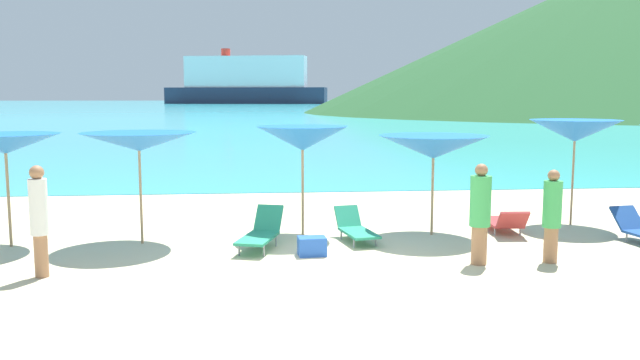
{
  "coord_description": "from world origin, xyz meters",
  "views": [
    {
      "loc": [
        -0.89,
        -10.65,
        2.87
      ],
      "look_at": [
        0.34,
        2.27,
        1.2
      ],
      "focal_mm": 36.56,
      "sensor_mm": 36.0,
      "label": 1
    }
  ],
  "objects_px": {
    "umbrella_6": "(575,131)",
    "lounge_chair_5": "(504,222)",
    "cooler_box": "(312,246)",
    "umbrella_4": "(303,139)",
    "lounge_chair_7": "(356,228)",
    "umbrella_2": "(5,144)",
    "cruise_ship": "(246,83)",
    "umbrella_3": "(139,142)",
    "umbrella_5": "(433,147)",
    "lounge_chair_4": "(261,232)",
    "beachgoer_2": "(39,217)",
    "beachgoer_1": "(552,214)",
    "beachgoer_0": "(480,212)"
  },
  "relations": [
    {
      "from": "beachgoer_1",
      "to": "cruise_ship",
      "type": "xyz_separation_m",
      "value": [
        -9.41,
        248.86,
        7.35
      ]
    },
    {
      "from": "lounge_chair_7",
      "to": "lounge_chair_5",
      "type": "bearing_deg",
      "value": -1.98
    },
    {
      "from": "lounge_chair_7",
      "to": "cooler_box",
      "type": "bearing_deg",
      "value": -141.98
    },
    {
      "from": "lounge_chair_7",
      "to": "beachgoer_1",
      "type": "distance_m",
      "value": 3.75
    },
    {
      "from": "umbrella_6",
      "to": "beachgoer_2",
      "type": "xyz_separation_m",
      "value": [
        -10.45,
        -3.28,
        -1.14
      ]
    },
    {
      "from": "umbrella_6",
      "to": "lounge_chair_5",
      "type": "height_order",
      "value": "umbrella_6"
    },
    {
      "from": "umbrella_2",
      "to": "lounge_chair_4",
      "type": "xyz_separation_m",
      "value": [
        4.79,
        -0.62,
        -1.66
      ]
    },
    {
      "from": "umbrella_4",
      "to": "cooler_box",
      "type": "relative_size",
      "value": 4.52
    },
    {
      "from": "umbrella_6",
      "to": "lounge_chair_4",
      "type": "relative_size",
      "value": 1.44
    },
    {
      "from": "umbrella_3",
      "to": "umbrella_5",
      "type": "xyz_separation_m",
      "value": [
        5.88,
        0.26,
        -0.16
      ]
    },
    {
      "from": "umbrella_4",
      "to": "umbrella_5",
      "type": "relative_size",
      "value": 0.95
    },
    {
      "from": "umbrella_3",
      "to": "cruise_ship",
      "type": "relative_size",
      "value": 0.04
    },
    {
      "from": "umbrella_2",
      "to": "umbrella_5",
      "type": "distance_m",
      "value": 8.35
    },
    {
      "from": "umbrella_5",
      "to": "cruise_ship",
      "type": "xyz_separation_m",
      "value": [
        -7.97,
        246.42,
        6.37
      ]
    },
    {
      "from": "umbrella_2",
      "to": "cruise_ship",
      "type": "relative_size",
      "value": 0.03
    },
    {
      "from": "umbrella_2",
      "to": "beachgoer_1",
      "type": "bearing_deg",
      "value": -12.39
    },
    {
      "from": "umbrella_2",
      "to": "umbrella_3",
      "type": "relative_size",
      "value": 0.94
    },
    {
      "from": "umbrella_3",
      "to": "cruise_ship",
      "type": "xyz_separation_m",
      "value": [
        -2.09,
        246.68,
        6.21
      ]
    },
    {
      "from": "beachgoer_2",
      "to": "cooler_box",
      "type": "bearing_deg",
      "value": -86.87
    },
    {
      "from": "cooler_box",
      "to": "lounge_chair_4",
      "type": "bearing_deg",
      "value": 141.01
    },
    {
      "from": "umbrella_6",
      "to": "lounge_chair_5",
      "type": "xyz_separation_m",
      "value": [
        -1.82,
        -0.67,
        -1.87
      ]
    },
    {
      "from": "cooler_box",
      "to": "umbrella_4",
      "type": "bearing_deg",
      "value": 87.14
    },
    {
      "from": "umbrella_2",
      "to": "umbrella_4",
      "type": "distance_m",
      "value": 5.7
    },
    {
      "from": "umbrella_6",
      "to": "beachgoer_2",
      "type": "height_order",
      "value": "umbrella_6"
    },
    {
      "from": "lounge_chair_4",
      "to": "beachgoer_2",
      "type": "bearing_deg",
      "value": -138.01
    },
    {
      "from": "umbrella_5",
      "to": "umbrella_4",
      "type": "bearing_deg",
      "value": 173.84
    },
    {
      "from": "cooler_box",
      "to": "cruise_ship",
      "type": "xyz_separation_m",
      "value": [
        -5.33,
        247.97,
        8.04
      ]
    },
    {
      "from": "lounge_chair_4",
      "to": "cooler_box",
      "type": "height_order",
      "value": "lounge_chair_4"
    },
    {
      "from": "umbrella_4",
      "to": "cruise_ship",
      "type": "bearing_deg",
      "value": 91.23
    },
    {
      "from": "cooler_box",
      "to": "umbrella_3",
      "type": "bearing_deg",
      "value": 154.21
    },
    {
      "from": "umbrella_4",
      "to": "beachgoer_0",
      "type": "bearing_deg",
      "value": -43.75
    },
    {
      "from": "umbrella_2",
      "to": "lounge_chair_5",
      "type": "bearing_deg",
      "value": 2.01
    },
    {
      "from": "lounge_chair_7",
      "to": "umbrella_3",
      "type": "bearing_deg",
      "value": 166.65
    },
    {
      "from": "lounge_chair_7",
      "to": "lounge_chair_4",
      "type": "bearing_deg",
      "value": -176.97
    },
    {
      "from": "umbrella_4",
      "to": "umbrella_6",
      "type": "distance_m",
      "value": 6.09
    },
    {
      "from": "umbrella_3",
      "to": "umbrella_6",
      "type": "distance_m",
      "value": 9.33
    },
    {
      "from": "beachgoer_0",
      "to": "umbrella_5",
      "type": "bearing_deg",
      "value": 78.46
    },
    {
      "from": "umbrella_3",
      "to": "beachgoer_2",
      "type": "relative_size",
      "value": 1.28
    },
    {
      "from": "beachgoer_0",
      "to": "lounge_chair_4",
      "type": "bearing_deg",
      "value": 142.18
    },
    {
      "from": "cruise_ship",
      "to": "umbrella_2",
      "type": "bearing_deg",
      "value": -77.39
    },
    {
      "from": "umbrella_4",
      "to": "lounge_chair_4",
      "type": "relative_size",
      "value": 1.38
    },
    {
      "from": "lounge_chair_5",
      "to": "beachgoer_2",
      "type": "xyz_separation_m",
      "value": [
        -8.63,
        -2.61,
        0.74
      ]
    },
    {
      "from": "umbrella_3",
      "to": "lounge_chair_5",
      "type": "xyz_separation_m",
      "value": [
        7.46,
        0.32,
        -1.76
      ]
    },
    {
      "from": "umbrella_3",
      "to": "umbrella_5",
      "type": "bearing_deg",
      "value": 2.5
    },
    {
      "from": "beachgoer_0",
      "to": "beachgoer_1",
      "type": "relative_size",
      "value": 1.07
    },
    {
      "from": "beachgoer_0",
      "to": "cooler_box",
      "type": "bearing_deg",
      "value": 146.92
    },
    {
      "from": "lounge_chair_4",
      "to": "lounge_chair_7",
      "type": "relative_size",
      "value": 1.1
    },
    {
      "from": "lounge_chair_5",
      "to": "umbrella_3",
      "type": "bearing_deg",
      "value": 5.69
    },
    {
      "from": "umbrella_2",
      "to": "umbrella_4",
      "type": "xyz_separation_m",
      "value": [
        5.67,
        0.58,
        0.03
      ]
    },
    {
      "from": "umbrella_2",
      "to": "beachgoer_1",
      "type": "height_order",
      "value": "umbrella_2"
    }
  ]
}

